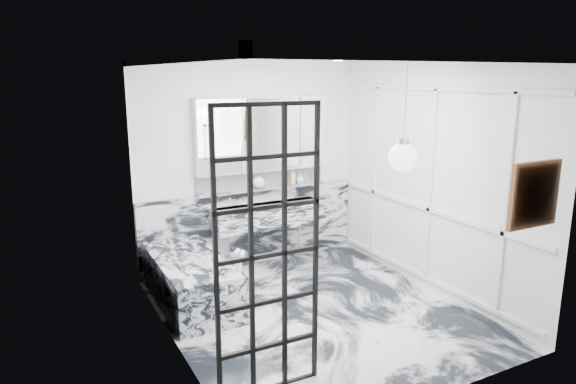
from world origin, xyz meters
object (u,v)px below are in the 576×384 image
mirror_cabinet (263,134)px  trough_sink (269,215)px  crittall_door (268,255)px  bathtub (191,280)px

mirror_cabinet → trough_sink: bearing=-90.0°
mirror_cabinet → crittall_door: bearing=-114.2°
trough_sink → mirror_cabinet: bearing=90.0°
crittall_door → trough_sink: crittall_door is taller
trough_sink → bathtub: bearing=-153.5°
mirror_cabinet → bathtub: (-1.32, -0.83, -1.54)m
bathtub → mirror_cabinet: bearing=32.1°
bathtub → crittall_door: bearing=-87.8°
crittall_door → mirror_cabinet: size_ratio=1.26×
crittall_door → bathtub: (-0.07, 1.95, -0.92)m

